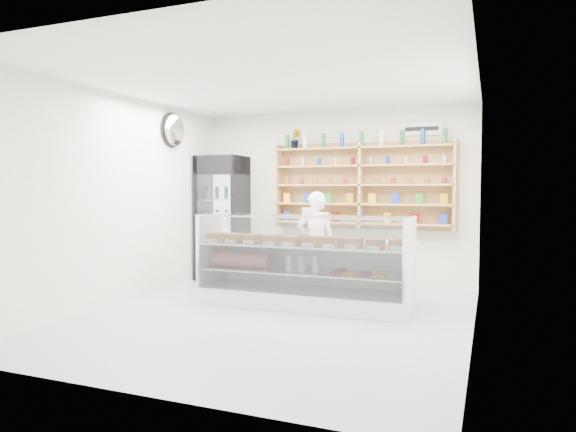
% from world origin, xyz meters
% --- Properties ---
extents(room, '(5.00, 5.00, 5.00)m').
position_xyz_m(room, '(0.00, 0.00, 1.40)').
color(room, '#A2A2A7').
rests_on(room, ground).
extents(display_counter, '(2.76, 0.82, 1.20)m').
position_xyz_m(display_counter, '(0.15, 0.67, 0.34)').
color(display_counter, white).
rests_on(display_counter, floor).
extents(shop_worker, '(0.62, 0.48, 1.50)m').
position_xyz_m(shop_worker, '(0.04, 1.50, 0.75)').
color(shop_worker, silver).
rests_on(shop_worker, floor).
extents(drinks_cooler, '(0.81, 0.79, 2.09)m').
position_xyz_m(drinks_cooler, '(-1.85, 2.13, 1.05)').
color(drinks_cooler, black).
rests_on(drinks_cooler, floor).
extents(wall_shelving, '(2.84, 0.28, 1.33)m').
position_xyz_m(wall_shelving, '(0.50, 2.34, 1.59)').
color(wall_shelving, tan).
rests_on(wall_shelving, back_wall).
extents(potted_plant, '(0.20, 0.17, 0.32)m').
position_xyz_m(potted_plant, '(-0.60, 2.34, 2.35)').
color(potted_plant, '#1E6626').
rests_on(potted_plant, wall_shelving).
extents(security_mirror, '(0.15, 0.50, 0.50)m').
position_xyz_m(security_mirror, '(-2.17, 1.20, 2.45)').
color(security_mirror, silver).
rests_on(security_mirror, left_wall).
extents(wall_sign, '(0.62, 0.03, 0.20)m').
position_xyz_m(wall_sign, '(1.40, 2.47, 2.45)').
color(wall_sign, white).
rests_on(wall_sign, back_wall).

